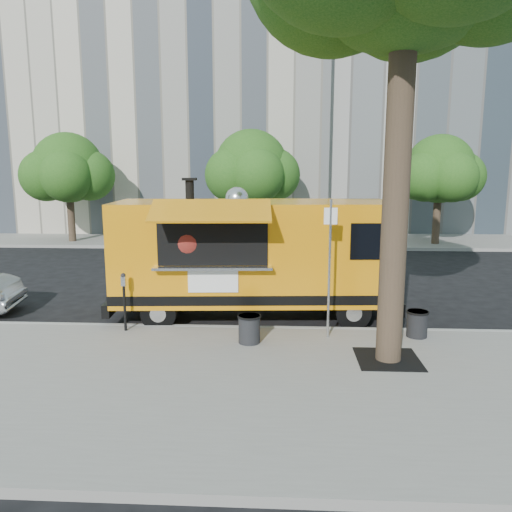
{
  "coord_description": "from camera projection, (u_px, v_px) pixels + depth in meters",
  "views": [
    {
      "loc": [
        0.53,
        -12.05,
        3.81
      ],
      "look_at": [
        -0.1,
        0.0,
        1.66
      ],
      "focal_mm": 35.0,
      "sensor_mm": 36.0,
      "label": 1
    }
  ],
  "objects": [
    {
      "name": "far_tree_c",
      "position": [
        440.0,
        169.0,
        23.67
      ],
      "size": [
        3.24,
        3.24,
        5.21
      ],
      "color": "#33261C",
      "rests_on": "far_sidewalk"
    },
    {
      "name": "building_left",
      "position": [
        153.0,
        40.0,
        32.48
      ],
      "size": [
        22.0,
        14.0,
        24.0
      ],
      "primitive_type": "cube",
      "color": "beige",
      "rests_on": "ground"
    },
    {
      "name": "sign_post",
      "position": [
        330.0,
        261.0,
        10.61
      ],
      "size": [
        0.28,
        0.06,
        3.0
      ],
      "color": "silver",
      "rests_on": "sidewalk"
    },
    {
      "name": "tree_well",
      "position": [
        388.0,
        359.0,
        9.63
      ],
      "size": [
        1.2,
        1.2,
        0.02
      ],
      "primitive_type": "cube",
      "color": "black",
      "rests_on": "sidewalk"
    },
    {
      "name": "far_tree_b",
      "position": [
        251.0,
        167.0,
        24.41
      ],
      "size": [
        3.6,
        3.6,
        5.5
      ],
      "color": "#33261C",
      "rests_on": "far_sidewalk"
    },
    {
      "name": "ground",
      "position": [
        260.0,
        321.0,
        12.54
      ],
      "size": [
        120.0,
        120.0,
        0.0
      ],
      "primitive_type": "plane",
      "color": "black",
      "rests_on": "ground"
    },
    {
      "name": "food_truck",
      "position": [
        252.0,
        254.0,
        12.5
      ],
      "size": [
        7.26,
        3.65,
        3.53
      ],
      "rotation": [
        0.0,
        0.0,
        0.07
      ],
      "color": "orange",
      "rests_on": "ground"
    },
    {
      "name": "parking_meter",
      "position": [
        124.0,
        295.0,
        11.19
      ],
      "size": [
        0.11,
        0.11,
        1.33
      ],
      "color": "black",
      "rests_on": "sidewalk"
    },
    {
      "name": "trash_bin_right",
      "position": [
        249.0,
        328.0,
        10.5
      ],
      "size": [
        0.5,
        0.5,
        0.6
      ],
      "color": "black",
      "rests_on": "sidewalk"
    },
    {
      "name": "building_mid",
      "position": [
        458.0,
        72.0,
        32.79
      ],
      "size": [
        20.0,
        14.0,
        20.0
      ],
      "primitive_type": "cube",
      "color": "#9C9892",
      "rests_on": "ground"
    },
    {
      "name": "far_tree_a",
      "position": [
        68.0,
        168.0,
        24.48
      ],
      "size": [
        3.42,
        3.42,
        5.36
      ],
      "color": "#33261C",
      "rests_on": "far_sidewalk"
    },
    {
      "name": "sidewalk",
      "position": [
        250.0,
        387.0,
        8.59
      ],
      "size": [
        60.0,
        6.0,
        0.15
      ],
      "primitive_type": "cube",
      "color": "gray",
      "rests_on": "ground"
    },
    {
      "name": "trash_bin_left",
      "position": [
        417.0,
        323.0,
        10.88
      ],
      "size": [
        0.48,
        0.48,
        0.58
      ],
      "color": "black",
      "rests_on": "sidewalk"
    },
    {
      "name": "curb",
      "position": [
        258.0,
        330.0,
        11.61
      ],
      "size": [
        60.0,
        0.14,
        0.16
      ],
      "primitive_type": "cube",
      "color": "#999993",
      "rests_on": "ground"
    },
    {
      "name": "far_sidewalk",
      "position": [
        271.0,
        240.0,
        25.8
      ],
      "size": [
        60.0,
        5.0,
        0.15
      ],
      "primitive_type": "cube",
      "color": "gray",
      "rests_on": "ground"
    }
  ]
}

